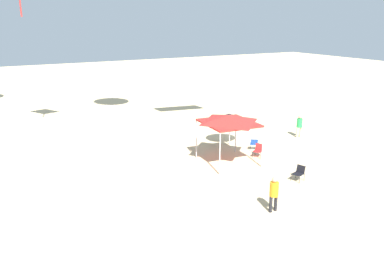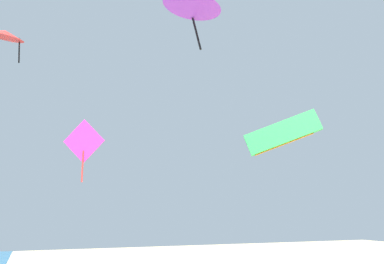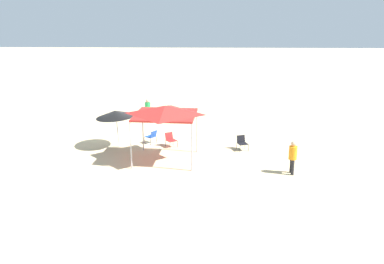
{
  "view_description": "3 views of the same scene",
  "coord_description": "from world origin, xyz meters",
  "px_view_note": "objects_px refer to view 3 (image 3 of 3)",
  "views": [
    {
      "loc": [
        -22.0,
        16.48,
        8.54
      ],
      "look_at": [
        -2.48,
        5.75,
        2.15
      ],
      "focal_mm": 36.87,
      "sensor_mm": 36.0,
      "label": 1
    },
    {
      "loc": [
        -19.14,
        16.05,
        6.84
      ],
      "look_at": [
        0.06,
        8.54,
        10.95
      ],
      "focal_mm": 37.42,
      "sensor_mm": 36.0,
      "label": 2
    },
    {
      "loc": [
        -4.93,
        25.15,
        8.07
      ],
      "look_at": [
        -4.32,
        3.11,
        1.49
      ],
      "focal_mm": 39.87,
      "sensor_mm": 36.0,
      "label": 3
    }
  ],
  "objects_px": {
    "folding_chair_facing_ocean": "(242,142)",
    "folding_chair_near_cooler": "(170,139)",
    "person_by_tent": "(148,109)",
    "beach_umbrella": "(115,114)",
    "canopy_tent": "(165,111)",
    "person_far_stroller": "(293,155)",
    "folding_chair_right_of_tent": "(152,136)"
  },
  "relations": [
    {
      "from": "beach_umbrella",
      "to": "folding_chair_right_of_tent",
      "type": "relative_size",
      "value": 2.82
    },
    {
      "from": "person_far_stroller",
      "to": "canopy_tent",
      "type": "bearing_deg",
      "value": -107.86
    },
    {
      "from": "beach_umbrella",
      "to": "folding_chair_facing_ocean",
      "type": "relative_size",
      "value": 2.82
    },
    {
      "from": "beach_umbrella",
      "to": "person_by_tent",
      "type": "bearing_deg",
      "value": -101.58
    },
    {
      "from": "beach_umbrella",
      "to": "person_far_stroller",
      "type": "bearing_deg",
      "value": 157.6
    },
    {
      "from": "folding_chair_facing_ocean",
      "to": "person_by_tent",
      "type": "distance_m",
      "value": 8.56
    },
    {
      "from": "folding_chair_near_cooler",
      "to": "person_by_tent",
      "type": "height_order",
      "value": "person_by_tent"
    },
    {
      "from": "beach_umbrella",
      "to": "folding_chair_near_cooler",
      "type": "bearing_deg",
      "value": -176.61
    },
    {
      "from": "beach_umbrella",
      "to": "folding_chair_right_of_tent",
      "type": "bearing_deg",
      "value": -159.12
    },
    {
      "from": "folding_chair_right_of_tent",
      "to": "person_by_tent",
      "type": "xyz_separation_m",
      "value": [
        0.84,
        -4.83,
        0.51
      ]
    },
    {
      "from": "beach_umbrella",
      "to": "folding_chair_near_cooler",
      "type": "xyz_separation_m",
      "value": [
        -3.17,
        -0.19,
        -1.55
      ]
    },
    {
      "from": "folding_chair_right_of_tent",
      "to": "person_far_stroller",
      "type": "height_order",
      "value": "person_far_stroller"
    },
    {
      "from": "person_by_tent",
      "to": "person_far_stroller",
      "type": "bearing_deg",
      "value": -131.39
    },
    {
      "from": "folding_chair_facing_ocean",
      "to": "folding_chair_near_cooler",
      "type": "distance_m",
      "value": 4.21
    },
    {
      "from": "folding_chair_near_cooler",
      "to": "person_far_stroller",
      "type": "height_order",
      "value": "person_far_stroller"
    },
    {
      "from": "folding_chair_near_cooler",
      "to": "person_by_tent",
      "type": "xyz_separation_m",
      "value": [
        2.03,
        -5.4,
        0.51
      ]
    },
    {
      "from": "canopy_tent",
      "to": "folding_chair_near_cooler",
      "type": "bearing_deg",
      "value": -91.72
    },
    {
      "from": "person_far_stroller",
      "to": "person_by_tent",
      "type": "bearing_deg",
      "value": -140.69
    },
    {
      "from": "canopy_tent",
      "to": "person_by_tent",
      "type": "distance_m",
      "value": 8.13
    },
    {
      "from": "folding_chair_near_cooler",
      "to": "person_far_stroller",
      "type": "bearing_deg",
      "value": -67.15
    },
    {
      "from": "canopy_tent",
      "to": "folding_chair_right_of_tent",
      "type": "relative_size",
      "value": 4.15
    },
    {
      "from": "person_by_tent",
      "to": "folding_chair_near_cooler",
      "type": "bearing_deg",
      "value": -152.21
    },
    {
      "from": "canopy_tent",
      "to": "folding_chair_near_cooler",
      "type": "distance_m",
      "value": 3.22
    },
    {
      "from": "folding_chair_near_cooler",
      "to": "folding_chair_right_of_tent",
      "type": "bearing_deg",
      "value": 120.13
    },
    {
      "from": "folding_chair_near_cooler",
      "to": "person_far_stroller",
      "type": "relative_size",
      "value": 0.48
    },
    {
      "from": "person_by_tent",
      "to": "person_far_stroller",
      "type": "xyz_separation_m",
      "value": [
        -8.38,
        9.51,
        0.01
      ]
    },
    {
      "from": "folding_chair_facing_ocean",
      "to": "folding_chair_right_of_tent",
      "type": "distance_m",
      "value": 5.47
    },
    {
      "from": "canopy_tent",
      "to": "folding_chair_near_cooler",
      "type": "relative_size",
      "value": 4.15
    },
    {
      "from": "folding_chair_facing_ocean",
      "to": "person_far_stroller",
      "type": "xyz_separation_m",
      "value": [
        -2.17,
        3.64,
        0.52
      ]
    },
    {
      "from": "canopy_tent",
      "to": "person_by_tent",
      "type": "xyz_separation_m",
      "value": [
        1.96,
        -7.7,
        -1.74
      ]
    },
    {
      "from": "folding_chair_near_cooler",
      "to": "beach_umbrella",
      "type": "bearing_deg",
      "value": 149.15
    },
    {
      "from": "folding_chair_near_cooler",
      "to": "folding_chair_right_of_tent",
      "type": "distance_m",
      "value": 1.32
    }
  ]
}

